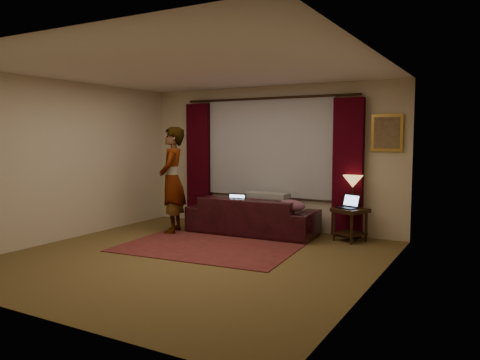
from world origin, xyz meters
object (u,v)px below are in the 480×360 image
sofa (252,208)px  laptop_sofa (234,201)px  laptop_table (347,201)px  person (172,180)px  tiffany_lamp (353,191)px  end_table (350,225)px

sofa → laptop_sofa: (-0.27, -0.16, 0.12)m
sofa → laptop_table: (1.60, 0.24, 0.20)m
laptop_table → person: person is taller
laptop_sofa → person: bearing=-163.6°
laptop_sofa → tiffany_lamp: tiffany_lamp is taller
sofa → laptop_table: size_ratio=6.63×
tiffany_lamp → person: person is taller
person → end_table: bearing=81.0°
sofa → tiffany_lamp: bearing=-169.3°
end_table → person: size_ratio=0.29×
end_table → person: (-2.94, -0.84, 0.66)m
tiffany_lamp → person: bearing=-161.7°
laptop_sofa → person: 1.16m
end_table → person: person is taller
laptop_sofa → person: person is taller
end_table → person: bearing=-164.0°
sofa → tiffany_lamp: 1.72m
tiffany_lamp → laptop_sofa: bearing=-164.0°
end_table → tiffany_lamp: 0.55m
laptop_sofa → sofa: bearing=24.0°
person → tiffany_lamp: bearing=83.3°
sofa → tiffany_lamp: (1.64, 0.39, 0.35)m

